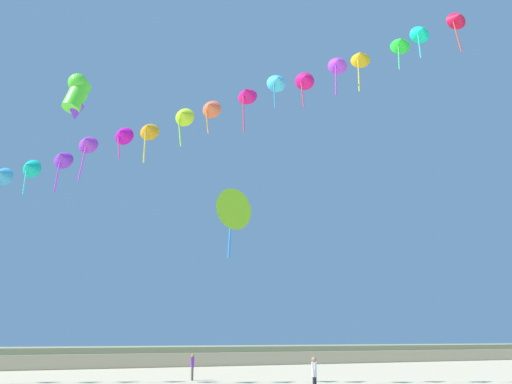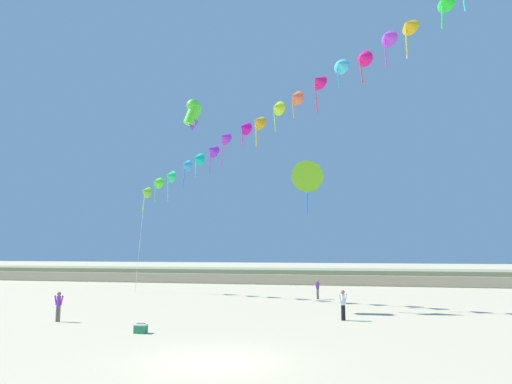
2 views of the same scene
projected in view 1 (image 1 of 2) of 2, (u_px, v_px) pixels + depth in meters
The scene contains 6 objects.
dune_ridge at pixel (111, 356), 47.33m from camera, with size 120.00×8.26×1.61m.
person_near_left at pixel (314, 374), 23.22m from camera, with size 0.48×0.46×1.67m.
person_mid_center at pixel (192, 365), 32.08m from camera, with size 0.36×0.47×1.49m.
kite_banner_string at pixel (182, 115), 30.38m from camera, with size 29.09×15.48×20.42m.
large_kite_low_lead at pixel (77, 95), 25.89m from camera, with size 1.58×1.36×2.34m.
large_kite_mid_trail at pixel (230, 211), 28.23m from camera, with size 2.31×1.27×3.58m.
Camera 1 is at (-7.39, -11.01, 2.55)m, focal length 38.00 mm.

